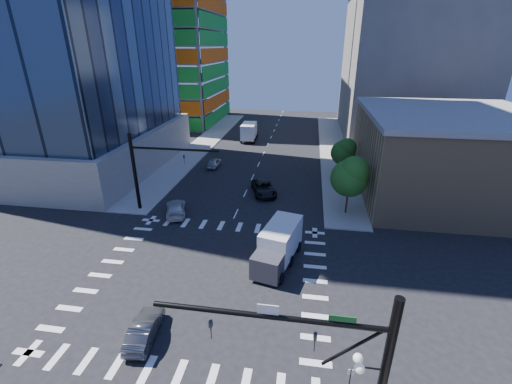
# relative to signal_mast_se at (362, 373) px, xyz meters

# --- Properties ---
(ground) EXTENTS (160.00, 160.00, 0.00)m
(ground) POSITION_rel_signal_mast_se_xyz_m (-10.60, 11.50, -5.01)
(ground) COLOR black
(ground) RESTS_ON ground
(road_markings) EXTENTS (20.00, 20.00, 0.01)m
(road_markings) POSITION_rel_signal_mast_se_xyz_m (-10.60, 11.50, -5.00)
(road_markings) COLOR silver
(road_markings) RESTS_ON ground
(sidewalk_ne) EXTENTS (5.00, 60.00, 0.15)m
(sidewalk_ne) POSITION_rel_signal_mast_se_xyz_m (1.90, 51.50, -4.93)
(sidewalk_ne) COLOR gray
(sidewalk_ne) RESTS_ON ground
(sidewalk_nw) EXTENTS (5.00, 60.00, 0.15)m
(sidewalk_nw) POSITION_rel_signal_mast_se_xyz_m (-23.10, 51.50, -4.93)
(sidewalk_nw) COLOR gray
(sidewalk_nw) RESTS_ON ground
(construction_building) EXTENTS (25.16, 34.50, 70.60)m
(construction_building) POSITION_rel_signal_mast_se_xyz_m (-38.02, 73.43, 19.60)
(construction_building) COLOR gray
(construction_building) RESTS_ON ground
(commercial_building) EXTENTS (20.50, 22.50, 10.60)m
(commercial_building) POSITION_rel_signal_mast_se_xyz_m (14.40, 33.50, 0.31)
(commercial_building) COLOR tan
(commercial_building) RESTS_ON ground
(bg_building_ne) EXTENTS (24.00, 30.00, 28.00)m
(bg_building_ne) POSITION_rel_signal_mast_se_xyz_m (16.40, 66.50, 8.99)
(bg_building_ne) COLOR #66605B
(bg_building_ne) RESTS_ON ground
(signal_mast_se) EXTENTS (10.51, 2.48, 9.00)m
(signal_mast_se) POSITION_rel_signal_mast_se_xyz_m (0.00, 0.00, 0.00)
(signal_mast_se) COLOR black
(signal_mast_se) RESTS_ON sidewalk_se
(signal_mast_nw) EXTENTS (10.20, 0.40, 9.00)m
(signal_mast_nw) POSITION_rel_signal_mast_se_xyz_m (-20.60, 23.00, 0.49)
(signal_mast_nw) COLOR black
(signal_mast_nw) RESTS_ON sidewalk_nw
(tree_south) EXTENTS (4.16, 4.16, 6.82)m
(tree_south) POSITION_rel_signal_mast_se_xyz_m (2.03, 25.40, -0.32)
(tree_south) COLOR #382316
(tree_south) RESTS_ON sidewalk_ne
(tree_north) EXTENTS (3.54, 3.52, 5.78)m
(tree_north) POSITION_rel_signal_mast_se_xyz_m (2.33, 37.40, -1.02)
(tree_north) COLOR #382316
(tree_north) RESTS_ON sidewalk_ne
(no_parking_sign) EXTENTS (0.30, 0.06, 2.20)m
(no_parking_sign) POSITION_rel_signal_mast_se_xyz_m (0.10, 2.50, -3.63)
(no_parking_sign) COLOR black
(no_parking_sign) RESTS_ON ground
(car_nb_far) EXTENTS (4.29, 6.32, 1.61)m
(car_nb_far) POSITION_rel_signal_mast_se_xyz_m (-8.20, 29.81, -4.20)
(car_nb_far) COLOR black
(car_nb_far) RESTS_ON ground
(car_sb_near) EXTENTS (3.68, 5.49, 1.48)m
(car_sb_near) POSITION_rel_signal_mast_se_xyz_m (-17.37, 22.42, -4.27)
(car_sb_near) COLOR silver
(car_sb_near) RESTS_ON ground
(car_sb_mid) EXTENTS (1.69, 4.12, 1.40)m
(car_sb_mid) POSITION_rel_signal_mast_se_xyz_m (-17.40, 39.23, -4.31)
(car_sb_mid) COLOR #B4B9BD
(car_sb_mid) RESTS_ON ground
(car_sb_cross) EXTENTS (1.92, 4.40, 1.41)m
(car_sb_cross) POSITION_rel_signal_mast_se_xyz_m (-12.81, 4.83, -4.31)
(car_sb_cross) COLOR #454649
(car_sb_cross) RESTS_ON ground
(box_truck_near) EXTENTS (4.17, 6.89, 3.37)m
(box_truck_near) POSITION_rel_signal_mast_se_xyz_m (-4.99, 14.45, -3.52)
(box_truck_near) COLOR black
(box_truck_near) RESTS_ON ground
(box_truck_far) EXTENTS (3.11, 6.83, 3.53)m
(box_truck_far) POSITION_rel_signal_mast_se_xyz_m (-14.71, 56.72, -3.45)
(box_truck_far) COLOR black
(box_truck_far) RESTS_ON ground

